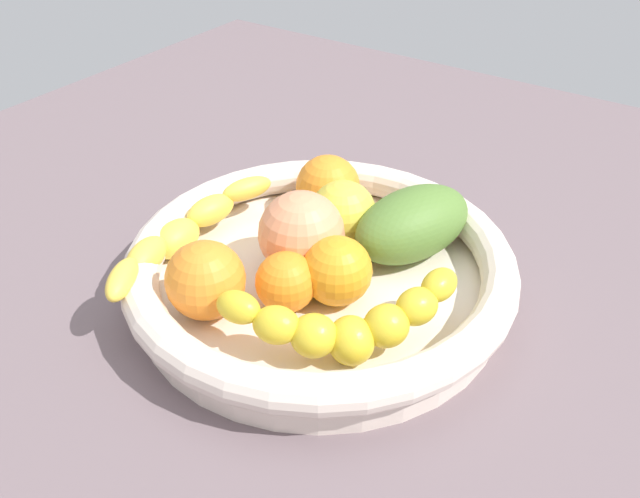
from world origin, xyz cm
name	(u,v)px	position (x,y,z in cm)	size (l,w,h in cm)	color
kitchen_counter	(320,307)	(0.00, 0.00, 1.50)	(120.00, 120.00, 3.00)	#6B5A5F
fruit_bowl	(320,270)	(0.00, 0.00, 5.75)	(34.55, 34.55, 5.33)	silver
banana_draped_left	(349,322)	(6.64, 7.14, 7.99)	(14.57, 14.37, 5.30)	yellow
banana_draped_right	(181,234)	(4.48, -12.29, 7.52)	(22.72, 6.38, 4.40)	yellow
orange_front	(205,280)	(9.19, -5.00, 8.37)	(6.60, 6.60, 6.60)	orange
orange_mid_left	(283,281)	(4.99, -0.30, 7.65)	(5.16, 5.16, 5.16)	orange
orange_mid_right	(337,271)	(1.79, 2.94, 8.05)	(5.97, 5.97, 5.97)	orange
orange_rear	(328,187)	(-9.02, -5.18, 8.28)	(6.42, 6.42, 6.42)	orange
peach_blush	(301,234)	(0.02, -1.97, 8.91)	(7.70, 7.70, 7.70)	#ED9366
apple_yellow	(343,213)	(-5.76, -1.34, 8.23)	(6.33, 6.33, 6.33)	gold
mango_green	(413,224)	(-7.80, 4.95, 8.30)	(12.43, 7.14, 6.46)	#567D33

